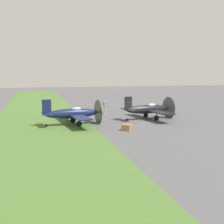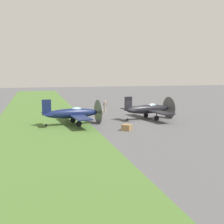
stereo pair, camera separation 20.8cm
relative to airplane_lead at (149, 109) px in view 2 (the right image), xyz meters
name	(u,v)px [view 2 (the right image)]	position (x,y,z in m)	size (l,w,h in m)	color
ground_plane	(136,121)	(0.81, -2.06, -1.32)	(160.00, 160.00, 0.00)	#515154
grass_verge	(42,125)	(0.81, -13.44, -1.32)	(120.00, 11.00, 0.01)	#476B2D
airplane_lead	(149,109)	(0.00, 0.00, 0.00)	(8.93, 7.11, 3.16)	black
airplane_wingman	(73,113)	(1.58, -9.96, 0.01)	(8.97, 7.12, 3.18)	#141E47
ground_crew_chief	(105,106)	(-7.99, -3.93, -0.41)	(0.46, 0.49, 1.73)	#9E998E
supply_crate	(127,127)	(6.34, -4.94, -1.00)	(0.90, 0.90, 0.64)	olive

